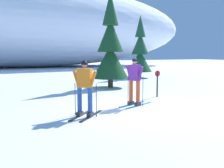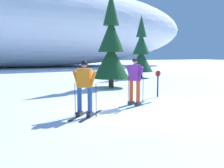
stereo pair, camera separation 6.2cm
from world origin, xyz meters
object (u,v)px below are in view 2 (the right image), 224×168
skier_purple_jacket (135,81)px  pine_tree_center_right (111,48)px  pine_tree_far_right (141,52)px  skier_orange_jacket (85,87)px  trail_marker_post (158,82)px

skier_purple_jacket → pine_tree_center_right: pine_tree_center_right is taller
pine_tree_far_right → skier_purple_jacket: bearing=-121.7°
pine_tree_center_right → skier_purple_jacket: bearing=-104.8°
skier_orange_jacket → trail_marker_post: 4.89m
skier_orange_jacket → pine_tree_far_right: (8.54, 10.93, 1.17)m
skier_orange_jacket → pine_tree_center_right: bearing=59.1°
skier_orange_jacket → pine_tree_center_right: size_ratio=0.32×
skier_orange_jacket → pine_tree_center_right: (3.76, 6.29, 1.37)m
skier_orange_jacket → pine_tree_far_right: 13.92m
pine_tree_center_right → trail_marker_post: 4.36m
skier_orange_jacket → trail_marker_post: size_ratio=1.46×
trail_marker_post → pine_tree_far_right: bearing=64.0°
trail_marker_post → skier_purple_jacket: bearing=-145.4°
skier_purple_jacket → pine_tree_center_right: (1.42, 5.38, 1.35)m
pine_tree_far_right → trail_marker_post: 9.73m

